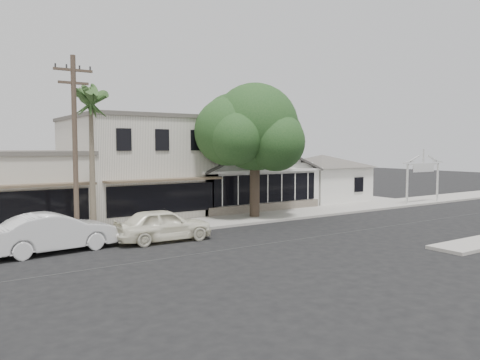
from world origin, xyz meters
TOP-DOWN VIEW (x-y plane):
  - ground at (0.00, 0.00)m, footprint 140.00×140.00m
  - sidewalk_north at (-8.00, 6.75)m, footprint 90.00×3.50m
  - corner_shop at (5.00, 12.47)m, footprint 10.40×8.60m
  - side_cottage at (13.20, 11.50)m, footprint 6.00×6.00m
  - arch_sign at (18.40, 5.30)m, footprint 4.12×0.12m
  - row_building_near at (-3.00, 13.50)m, footprint 8.00×10.00m
  - utility_pole at (-9.00, 5.20)m, footprint 1.80×0.24m
  - car_0 at (-5.29, 3.41)m, footprint 4.89×2.15m
  - car_1 at (-10.29, 3.92)m, footprint 5.48×2.41m
  - shade_tree at (2.71, 7.14)m, footprint 7.91×7.16m
  - palm_east at (-8.00, 5.92)m, footprint 2.56×2.56m

SIDE VIEW (x-z plane):
  - ground at x=0.00m, z-range 0.00..0.00m
  - sidewalk_north at x=-8.00m, z-range 0.00..0.15m
  - car_0 at x=-5.29m, z-range 0.00..1.64m
  - car_1 at x=-10.29m, z-range 0.00..1.75m
  - side_cottage at x=13.20m, z-range 0.00..3.00m
  - corner_shop at x=5.00m, z-range 0.07..5.17m
  - arch_sign at x=18.40m, z-range 1.18..5.13m
  - row_building_near at x=-3.00m, z-range 0.00..6.50m
  - utility_pole at x=-9.00m, z-range 0.29..9.29m
  - shade_tree at x=2.71m, z-range 1.39..10.17m
  - palm_east at x=-8.00m, z-range 2.87..10.88m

